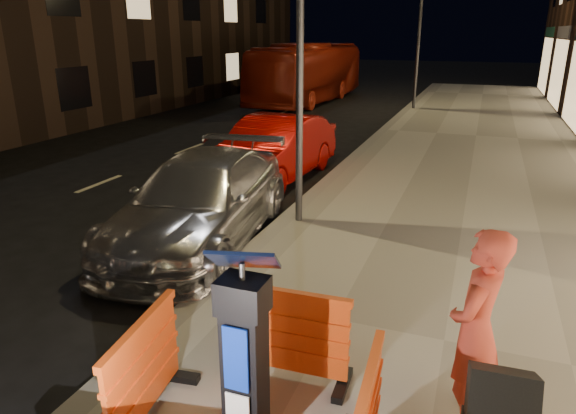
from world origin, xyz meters
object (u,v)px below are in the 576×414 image
at_px(barrier_kerbside, 144,372).
at_px(car_red, 274,180).
at_px(parking_kiosk, 245,358).
at_px(bus_doubledecker, 309,102).
at_px(car_silver, 203,240).
at_px(barrier_back, 289,335).
at_px(man, 475,331).

bearing_deg(barrier_kerbside, car_red, 7.05).
xyz_separation_m(parking_kiosk, bus_doubledecker, (-6.69, 21.54, -0.99)).
bearing_deg(parking_kiosk, car_silver, 118.52).
bearing_deg(barrier_back, parking_kiosk, -92.41).
xyz_separation_m(parking_kiosk, barrier_back, (0.00, 0.95, -0.37)).
relative_size(bus_doubledecker, man, 5.68).
bearing_deg(barrier_kerbside, parking_kiosk, -97.41).
distance_m(barrier_kerbside, bus_doubledecker, 22.30).
bearing_deg(man, parking_kiosk, -42.87).
height_order(barrier_kerbside, man, man).
distance_m(barrier_kerbside, car_red, 8.13).
relative_size(barrier_kerbside, car_silver, 0.25).
bearing_deg(parking_kiosk, bus_doubledecker, 101.84).
bearing_deg(bus_doubledecker, car_silver, -75.30).
distance_m(barrier_kerbside, man, 2.77).
height_order(barrier_kerbside, car_red, barrier_kerbside).
relative_size(barrier_back, bus_doubledecker, 0.12).
distance_m(barrier_back, car_red, 7.54).
bearing_deg(bus_doubledecker, barrier_back, -70.14).
distance_m(car_red, man, 8.37).
bearing_deg(car_silver, parking_kiosk, -63.06).
bearing_deg(car_red, barrier_kerbside, -72.48).
bearing_deg(bus_doubledecker, barrier_kerbside, -73.22).
bearing_deg(car_silver, car_red, 87.26).
xyz_separation_m(barrier_back, car_silver, (-2.69, 3.05, -0.62)).
relative_size(parking_kiosk, car_silver, 0.35).
relative_size(barrier_back, barrier_kerbside, 1.00).
relative_size(parking_kiosk, barrier_back, 1.40).
xyz_separation_m(car_silver, man, (4.31, -3.06, 1.04)).
xyz_separation_m(barrier_kerbside, car_red, (-2.03, 7.85, -0.62)).
xyz_separation_m(car_silver, bus_doubledecker, (-4.00, 17.55, 0.00)).
bearing_deg(barrier_back, car_red, 110.91).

